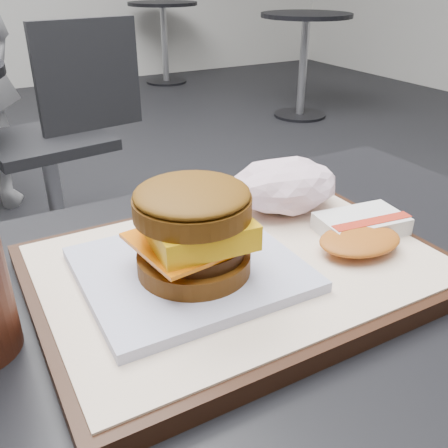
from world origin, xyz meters
TOP-DOWN VIEW (x-y plane):
  - serving_tray at (0.00, 0.06)m, footprint 0.38×0.28m
  - breakfast_sandwich at (-0.05, 0.05)m, footprint 0.19×0.17m
  - hash_brown at (0.13, 0.03)m, footprint 0.12×0.10m
  - crumpled_wrapper at (0.11, 0.13)m, footprint 0.13×0.10m
  - neighbor_chair at (0.15, 1.61)m, footprint 0.63×0.47m
  - bg_table_near at (2.20, 2.80)m, footprint 0.66×0.66m
  - bg_table_far at (1.80, 4.50)m, footprint 0.66×0.66m

SIDE VIEW (x-z plane):
  - neighbor_chair at x=0.15m, z-range 0.07..0.95m
  - bg_table_near at x=2.20m, z-range 0.19..0.94m
  - bg_table_far at x=1.80m, z-range 0.19..0.94m
  - serving_tray at x=0.00m, z-range 0.77..0.79m
  - hash_brown at x=0.13m, z-range 0.79..0.81m
  - crumpled_wrapper at x=0.11m, z-range 0.79..0.85m
  - breakfast_sandwich at x=-0.05m, z-range 0.78..0.88m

